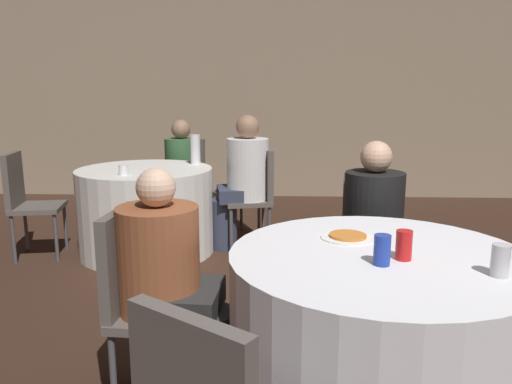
# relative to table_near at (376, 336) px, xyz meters

# --- Properties ---
(wall_back) EXTENTS (16.00, 0.06, 2.80)m
(wall_back) POSITION_rel_table_near_xyz_m (0.21, 4.69, 1.02)
(wall_back) COLOR gray
(wall_back) RESTS_ON ground_plane
(table_near) EXTENTS (1.28, 1.28, 0.75)m
(table_near) POSITION_rel_table_near_xyz_m (0.00, 0.00, 0.00)
(table_near) COLOR silver
(table_near) RESTS_ON ground_plane
(table_far) EXTENTS (1.18, 1.18, 0.75)m
(table_far) POSITION_rel_table_near_xyz_m (-1.58, 2.23, 0.00)
(table_far) COLOR white
(table_far) RESTS_ON ground_plane
(chair_near_west) EXTENTS (0.43, 0.43, 0.91)m
(chair_near_west) POSITION_rel_table_near_xyz_m (-1.05, 0.07, 0.17)
(chair_near_west) COLOR #59514C
(chair_near_west) RESTS_ON ground_plane
(chair_near_north) EXTENTS (0.46, 0.46, 0.91)m
(chair_near_north) POSITION_rel_table_near_xyz_m (0.17, 1.04, 0.17)
(chair_near_north) COLOR #59514C
(chair_near_north) RESTS_ON ground_plane
(chair_far_northeast) EXTENTS (0.56, 0.56, 0.91)m
(chair_far_northeast) POSITION_rel_table_near_xyz_m (-0.76, 2.80, 0.17)
(chair_far_northeast) COLOR #59514C
(chair_far_northeast) RESTS_ON ground_plane
(chair_far_north) EXTENTS (0.46, 0.47, 0.91)m
(chair_far_north) POSITION_rel_table_near_xyz_m (-1.41, 3.22, 0.17)
(chair_far_north) COLOR #59514C
(chair_far_north) RESTS_ON ground_plane
(chair_far_east) EXTENTS (0.47, 0.47, 0.91)m
(chair_far_east) POSITION_rel_table_near_xyz_m (-0.60, 2.42, 0.17)
(chair_far_east) COLOR #59514C
(chair_far_east) RESTS_ON ground_plane
(chair_far_west) EXTENTS (0.47, 0.46, 0.91)m
(chair_far_west) POSITION_rel_table_near_xyz_m (-2.57, 2.06, 0.17)
(chair_far_west) COLOR #59514C
(chair_far_west) RESTS_ON ground_plane
(person_white_shirt) EXTENTS (0.52, 0.41, 1.21)m
(person_white_shirt) POSITION_rel_table_near_xyz_m (-0.75, 2.39, 0.25)
(person_white_shirt) COLOR #33384C
(person_white_shirt) RESTS_ON ground_plane
(person_black_shirt) EXTENTS (0.39, 0.52, 1.13)m
(person_black_shirt) POSITION_rel_table_near_xyz_m (0.14, 0.88, 0.21)
(person_black_shirt) COLOR #33384C
(person_black_shirt) RESTS_ON ground_plane
(person_green_jacket) EXTENTS (0.38, 0.51, 1.13)m
(person_green_jacket) POSITION_rel_table_near_xyz_m (-1.44, 3.06, 0.20)
(person_green_jacket) COLOR #282828
(person_green_jacket) RESTS_ON ground_plane
(person_floral_shirt) EXTENTS (0.52, 0.37, 1.10)m
(person_floral_shirt) POSITION_rel_table_near_xyz_m (-0.89, 0.06, 0.19)
(person_floral_shirt) COLOR #282828
(person_floral_shirt) RESTS_ON ground_plane
(pizza_plate_near) EXTENTS (0.25, 0.25, 0.02)m
(pizza_plate_near) POSITION_rel_table_near_xyz_m (-0.11, 0.22, 0.38)
(pizza_plate_near) COLOR white
(pizza_plate_near) RESTS_ON table_near
(soda_can_silver) EXTENTS (0.07, 0.07, 0.12)m
(soda_can_silver) POSITION_rel_table_near_xyz_m (0.38, -0.24, 0.44)
(soda_can_silver) COLOR silver
(soda_can_silver) RESTS_ON table_near
(soda_can_red) EXTENTS (0.07, 0.07, 0.12)m
(soda_can_red) POSITION_rel_table_near_xyz_m (0.08, -0.07, 0.44)
(soda_can_red) COLOR red
(soda_can_red) RESTS_ON table_near
(soda_can_blue) EXTENTS (0.07, 0.07, 0.12)m
(soda_can_blue) POSITION_rel_table_near_xyz_m (-0.02, -0.13, 0.44)
(soda_can_blue) COLOR #1E38A5
(soda_can_blue) RESTS_ON table_near
(bottle_far) EXTENTS (0.09, 0.09, 0.27)m
(bottle_far) POSITION_rel_table_near_xyz_m (-1.18, 2.52, 0.51)
(bottle_far) COLOR white
(bottle_far) RESTS_ON table_far
(cup_far) EXTENTS (0.08, 0.08, 0.09)m
(cup_far) POSITION_rel_table_near_xyz_m (-1.67, 1.90, 0.42)
(cup_far) COLOR white
(cup_far) RESTS_ON table_far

